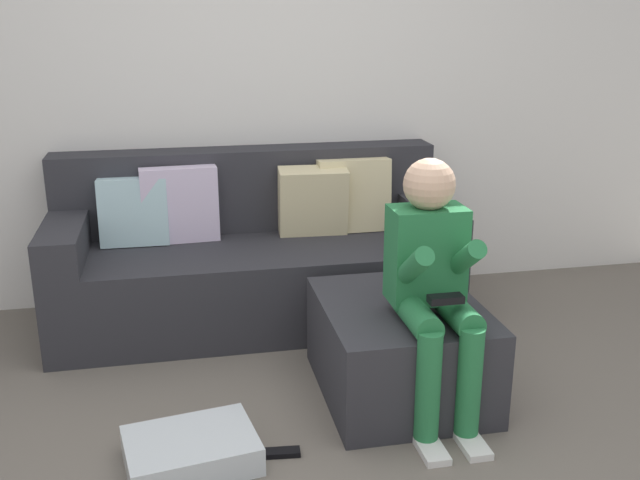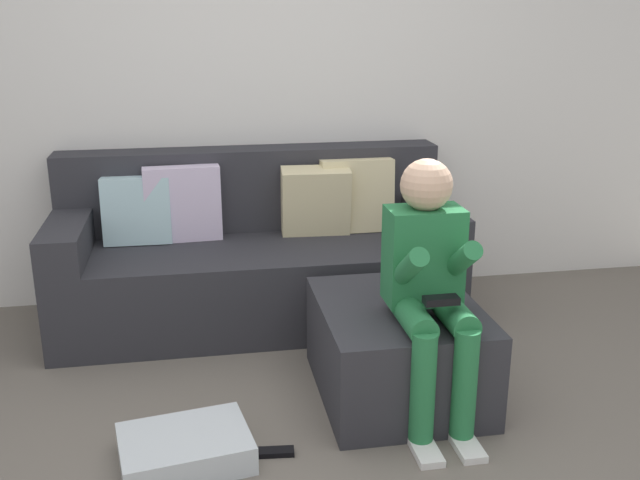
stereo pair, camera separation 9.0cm
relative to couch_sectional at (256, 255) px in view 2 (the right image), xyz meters
name	(u,v)px [view 2 (the right image)]	position (x,y,z in m)	size (l,w,h in m)	color
wall_back	(264,68)	(0.11, 0.41, 1.00)	(5.53, 0.10, 2.72)	silver
couch_sectional	(256,255)	(0.00, 0.00, 0.00)	(2.19, 0.86, 0.93)	#2D2D33
ottoman	(397,349)	(0.54, -1.01, -0.14)	(0.70, 0.84, 0.43)	#2D2D33
person_seated	(430,277)	(0.61, -1.21, 0.27)	(0.32, 0.60, 1.11)	#26723F
storage_bin	(185,448)	(-0.41, -1.39, -0.30)	(0.49, 0.36, 0.12)	silver
remote_by_storage_bin	(270,452)	(-0.09, -1.41, -0.35)	(0.19, 0.06, 0.02)	black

